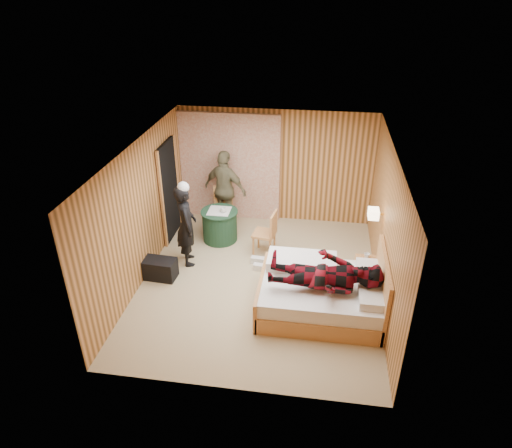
# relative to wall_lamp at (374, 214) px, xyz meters

# --- Properties ---
(floor) EXTENTS (4.20, 5.00, 0.01)m
(floor) POSITION_rel_wall_lamp_xyz_m (-1.92, -0.45, -1.30)
(floor) COLOR tan
(floor) RESTS_ON ground
(ceiling) EXTENTS (4.20, 5.00, 0.01)m
(ceiling) POSITION_rel_wall_lamp_xyz_m (-1.92, -0.45, 1.20)
(ceiling) COLOR silver
(ceiling) RESTS_ON wall_back
(wall_back) EXTENTS (4.20, 0.02, 2.50)m
(wall_back) POSITION_rel_wall_lamp_xyz_m (-1.92, 2.05, -0.05)
(wall_back) COLOR tan
(wall_back) RESTS_ON floor
(wall_left) EXTENTS (0.02, 5.00, 2.50)m
(wall_left) POSITION_rel_wall_lamp_xyz_m (-4.02, -0.45, -0.05)
(wall_left) COLOR tan
(wall_left) RESTS_ON floor
(wall_right) EXTENTS (0.02, 5.00, 2.50)m
(wall_right) POSITION_rel_wall_lamp_xyz_m (0.18, -0.45, -0.05)
(wall_right) COLOR tan
(wall_right) RESTS_ON floor
(curtain) EXTENTS (2.20, 0.08, 2.40)m
(curtain) POSITION_rel_wall_lamp_xyz_m (-2.92, 1.98, -0.10)
(curtain) COLOR beige
(curtain) RESTS_ON floor
(doorway) EXTENTS (0.06, 0.90, 2.05)m
(doorway) POSITION_rel_wall_lamp_xyz_m (-3.98, 0.95, -0.28)
(doorway) COLOR black
(doorway) RESTS_ON floor
(wall_lamp) EXTENTS (0.26, 0.24, 0.16)m
(wall_lamp) POSITION_rel_wall_lamp_xyz_m (0.00, 0.00, 0.00)
(wall_lamp) COLOR gold
(wall_lamp) RESTS_ON wall_right
(bed) EXTENTS (1.99, 1.55, 1.07)m
(bed) POSITION_rel_wall_lamp_xyz_m (-0.80, -1.05, -0.99)
(bed) COLOR tan
(bed) RESTS_ON floor
(nightstand) EXTENTS (0.39, 0.53, 0.51)m
(nightstand) POSITION_rel_wall_lamp_xyz_m (-0.04, -0.32, -1.04)
(nightstand) COLOR tan
(nightstand) RESTS_ON floor
(round_table) EXTENTS (0.76, 0.76, 0.68)m
(round_table) POSITION_rel_wall_lamp_xyz_m (-2.94, 0.90, -0.96)
(round_table) COLOR #1B3C2A
(round_table) RESTS_ON floor
(chair_far) EXTENTS (0.55, 0.55, 0.93)m
(chair_far) POSITION_rel_wall_lamp_xyz_m (-2.97, 1.51, -0.76)
(chair_far) COLOR tan
(chair_far) RESTS_ON floor
(chair_near) EXTENTS (0.48, 0.48, 0.92)m
(chair_near) POSITION_rel_wall_lamp_xyz_m (-1.88, 0.49, -0.77)
(chair_near) COLOR tan
(chair_near) RESTS_ON floor
(duffel_bag) EXTENTS (0.69, 0.40, 0.38)m
(duffel_bag) POSITION_rel_wall_lamp_xyz_m (-3.77, -0.60, -1.11)
(duffel_bag) COLOR black
(duffel_bag) RESTS_ON floor
(sneaker_left) EXTENTS (0.28, 0.14, 0.12)m
(sneaker_left) POSITION_rel_wall_lamp_xyz_m (-1.95, -0.10, -1.24)
(sneaker_left) COLOR silver
(sneaker_left) RESTS_ON floor
(sneaker_right) EXTENTS (0.30, 0.15, 0.13)m
(sneaker_right) POSITION_rel_wall_lamp_xyz_m (-2.02, 0.12, -1.24)
(sneaker_right) COLOR silver
(sneaker_right) RESTS_ON floor
(woman_standing) EXTENTS (0.57, 0.68, 1.60)m
(woman_standing) POSITION_rel_wall_lamp_xyz_m (-3.36, -0.01, -0.50)
(woman_standing) COLOR black
(woman_standing) RESTS_ON floor
(man_at_table) EXTENTS (1.09, 0.75, 1.72)m
(man_at_table) POSITION_rel_wall_lamp_xyz_m (-2.94, 1.54, -0.44)
(man_at_table) COLOR #6C6648
(man_at_table) RESTS_ON floor
(man_on_bed) EXTENTS (0.86, 0.67, 1.77)m
(man_on_bed) POSITION_rel_wall_lamp_xyz_m (-0.77, -1.28, -0.34)
(man_on_bed) COLOR #620913
(man_on_bed) RESTS_ON bed
(book_lower) EXTENTS (0.19, 0.24, 0.02)m
(book_lower) POSITION_rel_wall_lamp_xyz_m (-0.04, -0.37, -0.78)
(book_lower) COLOR silver
(book_lower) RESTS_ON nightstand
(book_upper) EXTENTS (0.25, 0.27, 0.02)m
(book_upper) POSITION_rel_wall_lamp_xyz_m (-0.04, -0.37, -0.76)
(book_upper) COLOR silver
(book_upper) RESTS_ON nightstand
(cup_nightstand) EXTENTS (0.12, 0.12, 0.09)m
(cup_nightstand) POSITION_rel_wall_lamp_xyz_m (-0.04, -0.19, -0.74)
(cup_nightstand) COLOR silver
(cup_nightstand) RESTS_ON nightstand
(cup_table) EXTENTS (0.16, 0.16, 0.10)m
(cup_table) POSITION_rel_wall_lamp_xyz_m (-2.84, 0.85, -0.57)
(cup_table) COLOR silver
(cup_table) RESTS_ON round_table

